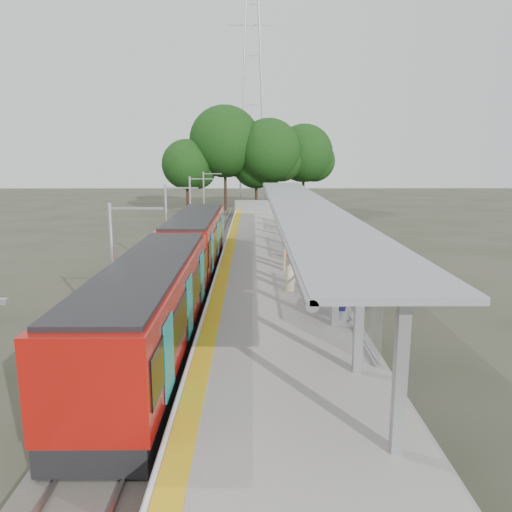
% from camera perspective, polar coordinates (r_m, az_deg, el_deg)
% --- Properties ---
extents(ground, '(200.00, 200.00, 0.00)m').
position_cam_1_polar(ground, '(13.52, 4.19, -20.40)').
color(ground, '#474438').
rests_on(ground, ground).
extents(trackbed, '(3.00, 70.00, 0.24)m').
position_cam_1_polar(trackbed, '(32.41, -6.59, -1.14)').
color(trackbed, '#59544C').
rests_on(trackbed, ground).
extents(platform, '(6.00, 50.00, 1.00)m').
position_cam_1_polar(platform, '(32.15, 1.39, -0.48)').
color(platform, gray).
rests_on(platform, ground).
extents(tactile_strip, '(0.60, 50.00, 0.02)m').
position_cam_1_polar(tactile_strip, '(32.07, -3.16, 0.41)').
color(tactile_strip, gold).
rests_on(tactile_strip, platform).
extents(end_fence, '(6.00, 0.10, 1.20)m').
position_cam_1_polar(end_fence, '(56.68, 0.61, 5.82)').
color(end_fence, '#9EA0A5').
rests_on(end_fence, platform).
extents(train, '(2.74, 27.60, 3.62)m').
position_cam_1_polar(train, '(24.11, -8.73, -0.86)').
color(train, black).
rests_on(train, ground).
extents(canopy, '(3.27, 38.00, 3.66)m').
position_cam_1_polar(canopy, '(27.91, 4.99, 5.36)').
color(canopy, '#9EA0A5').
rests_on(canopy, platform).
extents(pylon, '(8.00, 4.00, 38.00)m').
position_cam_1_polar(pylon, '(85.28, -0.43, 19.41)').
color(pylon, '#9EA0A5').
rests_on(pylon, ground).
extents(tree_cluster, '(21.67, 10.68, 13.33)m').
position_cam_1_polar(tree_cluster, '(64.26, -0.59, 11.91)').
color(tree_cluster, '#382316').
rests_on(tree_cluster, ground).
extents(catenary_masts, '(2.08, 48.16, 5.40)m').
position_cam_1_polar(catenary_masts, '(31.18, -10.04, 3.48)').
color(catenary_masts, '#9EA0A5').
rests_on(catenary_masts, ground).
extents(bench_near, '(0.87, 1.63, 1.07)m').
position_cam_1_polar(bench_near, '(19.63, 9.39, -5.19)').
color(bench_near, '#0F104C').
rests_on(bench_near, platform).
extents(bench_mid, '(0.62, 1.47, 0.98)m').
position_cam_1_polar(bench_mid, '(28.52, 6.44, -0.00)').
color(bench_mid, '#0F104C').
rests_on(bench_mid, platform).
extents(bench_far, '(0.53, 1.37, 0.91)m').
position_cam_1_polar(bench_far, '(38.06, 4.83, 2.85)').
color(bench_far, '#0F104C').
rests_on(bench_far, platform).
extents(info_pillar_near, '(0.42, 0.42, 1.88)m').
position_cam_1_polar(info_pillar_near, '(22.92, 3.90, -2.00)').
color(info_pillar_near, beige).
rests_on(info_pillar_near, platform).
extents(info_pillar_far, '(0.36, 0.36, 1.58)m').
position_cam_1_polar(info_pillar_far, '(26.96, 3.46, -0.25)').
color(info_pillar_far, beige).
rests_on(info_pillar_far, platform).
extents(litter_bin, '(0.53, 0.53, 0.99)m').
position_cam_1_polar(litter_bin, '(29.58, 4.69, 0.40)').
color(litter_bin, '#9EA0A5').
rests_on(litter_bin, platform).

